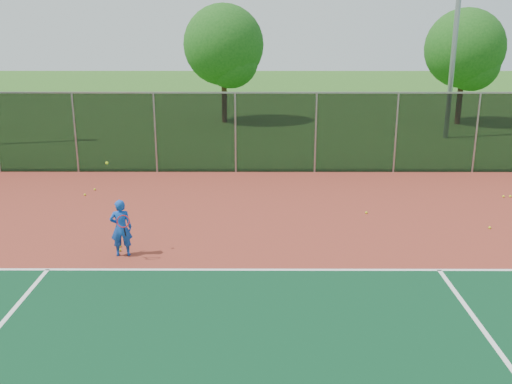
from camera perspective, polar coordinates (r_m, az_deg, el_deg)
ground at (r=10.78m, az=12.15°, el=-14.36°), size 120.00×120.00×0.00m
court_apron at (r=12.50m, az=10.30°, el=-9.64°), size 30.00×20.00×0.02m
fence_back at (r=21.50m, az=5.99°, el=5.99°), size 30.00×0.06×3.03m
tennis_player at (r=14.13m, az=-13.34°, el=-3.50°), size 0.59×0.62×2.33m
practice_ball_0 at (r=19.54m, az=-16.74°, el=-0.26°), size 0.07×0.07×0.07m
practice_ball_1 at (r=17.28m, az=10.98°, el=-2.03°), size 0.07×0.07×0.07m
practice_ball_2 at (r=14.89m, az=-13.44°, el=-5.25°), size 0.07×0.07×0.07m
practice_ball_3 at (r=14.62m, az=-13.47°, el=-5.66°), size 0.07×0.07×0.07m
practice_ball_4 at (r=17.01m, az=22.33°, el=-3.31°), size 0.07×0.07×0.07m
practice_ball_5 at (r=20.21m, az=23.51°, el=-0.40°), size 0.07×0.07×0.07m
practice_ball_6 at (r=20.07m, az=-15.83°, el=0.26°), size 0.07×0.07×0.07m
practice_ball_7 at (r=20.30m, az=24.08°, el=-0.39°), size 0.07×0.07×0.07m
tree_back_left at (r=32.53m, az=-3.10°, el=14.12°), size 4.45×4.45×6.54m
tree_back_mid at (r=33.85m, az=20.31°, el=12.99°), size 4.28×4.28×6.29m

